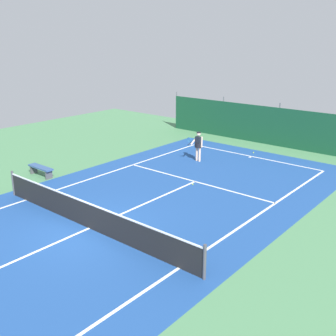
# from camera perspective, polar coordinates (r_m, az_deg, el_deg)

# --- Properties ---
(ground_plane) EXTENTS (36.00, 36.00, 0.00)m
(ground_plane) POSITION_cam_1_polar(r_m,az_deg,el_deg) (15.00, -10.96, -8.31)
(ground_plane) COLOR #4C8456
(court_surface) EXTENTS (11.02, 26.60, 0.01)m
(court_surface) POSITION_cam_1_polar(r_m,az_deg,el_deg) (15.00, -10.96, -8.30)
(court_surface) COLOR #1E478C
(court_surface) RESTS_ON ground
(tennis_net) EXTENTS (10.12, 0.10, 1.10)m
(tennis_net) POSITION_cam_1_polar(r_m,az_deg,el_deg) (14.79, -11.07, -6.54)
(tennis_net) COLOR black
(tennis_net) RESTS_ON ground
(back_fence) EXTENTS (16.30, 0.98, 2.70)m
(back_fence) POSITION_cam_1_polar(r_m,az_deg,el_deg) (26.77, 15.52, 4.61)
(back_fence) COLOR #14472D
(back_fence) RESTS_ON ground
(tennis_player) EXTENTS (0.74, 0.73, 1.64)m
(tennis_player) POSITION_cam_1_polar(r_m,az_deg,el_deg) (22.23, 4.26, 3.35)
(tennis_player) COLOR beige
(tennis_player) RESTS_ON ground
(tennis_ball_near_player) EXTENTS (0.07, 0.07, 0.07)m
(tennis_ball_near_player) POSITION_cam_1_polar(r_m,az_deg,el_deg) (18.88, 3.50, -2.28)
(tennis_ball_near_player) COLOR #CCDB33
(tennis_ball_near_player) RESTS_ON ground
(tennis_ball_midcourt) EXTENTS (0.07, 0.07, 0.07)m
(tennis_ball_midcourt) POSITION_cam_1_polar(r_m,az_deg,el_deg) (24.47, 11.93, 2.12)
(tennis_ball_midcourt) COLOR #CCDB33
(tennis_ball_midcourt) RESTS_ON ground
(parked_car) EXTENTS (2.39, 4.38, 1.68)m
(parked_car) POSITION_cam_1_polar(r_m,az_deg,el_deg) (27.83, 19.42, 5.10)
(parked_car) COLOR navy
(parked_car) RESTS_ON ground
(courtside_bench) EXTENTS (1.60, 0.40, 0.49)m
(courtside_bench) POSITION_cam_1_polar(r_m,az_deg,el_deg) (20.87, -17.44, -0.11)
(courtside_bench) COLOR #335184
(courtside_bench) RESTS_ON ground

